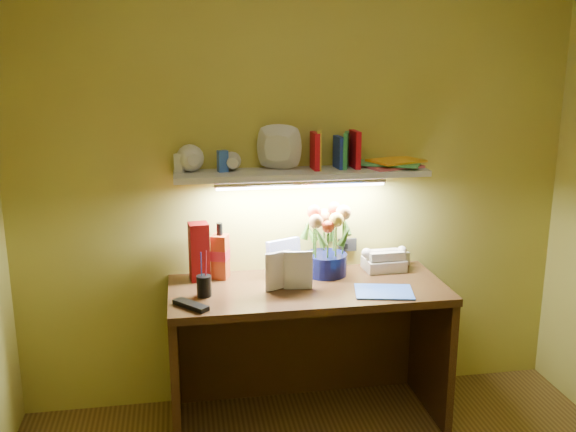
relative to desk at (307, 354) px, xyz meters
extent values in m
cube|color=#32180D|center=(0.00, 0.00, 0.00)|extent=(1.40, 0.60, 0.75)
cube|color=#ABACAF|center=(0.59, 0.24, 0.41)|extent=(0.08, 0.05, 0.07)
cube|color=#5A0505|center=(-0.54, 0.19, 0.53)|extent=(0.11, 0.11, 0.30)
cylinder|color=black|center=(-0.52, -0.05, 0.46)|extent=(0.09, 0.09, 0.17)
cube|color=black|center=(-0.59, -0.18, 0.39)|extent=(0.17, 0.18, 0.02)
cube|color=blue|center=(0.35, -0.15, 0.38)|extent=(0.32, 0.26, 0.01)
imported|color=silver|center=(-0.22, -0.05, 0.47)|extent=(0.14, 0.07, 0.20)
imported|color=silver|center=(-0.13, -0.02, 0.47)|extent=(0.15, 0.04, 0.20)
cube|color=silver|center=(0.00, 0.18, 0.93)|extent=(1.30, 0.25, 0.03)
imported|color=silver|center=(-0.55, 0.17, 0.99)|extent=(0.16, 0.16, 0.11)
imported|color=silver|center=(-0.35, 0.17, 0.98)|extent=(0.10, 0.10, 0.09)
imported|color=silver|center=(-0.13, 0.18, 0.97)|extent=(0.29, 0.29, 0.06)
cube|color=silver|center=(-0.62, 0.21, 0.99)|extent=(0.05, 0.05, 0.10)
cube|color=blue|center=(-0.40, 0.20, 0.99)|extent=(0.06, 0.05, 0.11)
cube|color=red|center=(0.07, 0.20, 1.04)|extent=(0.03, 0.13, 0.19)
cube|color=yellow|center=(0.09, 0.19, 1.04)|extent=(0.05, 0.12, 0.19)
cube|color=#192F9A|center=(0.20, 0.21, 1.02)|extent=(0.03, 0.12, 0.17)
cube|color=#2D8E50|center=(0.24, 0.20, 1.03)|extent=(0.06, 0.12, 0.19)
cube|color=red|center=(0.29, 0.21, 1.04)|extent=(0.03, 0.14, 0.19)
cube|color=#F1607C|center=(0.48, 0.20, 0.95)|extent=(0.33, 0.28, 0.01)
cube|color=#4BBE6C|center=(0.48, 0.22, 0.96)|extent=(0.39, 0.35, 0.01)
cube|color=#FAAC1C|center=(0.51, 0.19, 0.97)|extent=(0.32, 0.28, 0.01)
camera|label=1|loc=(-0.62, -3.00, 1.52)|focal=40.00mm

